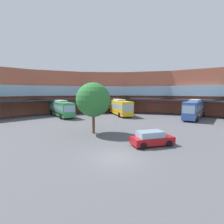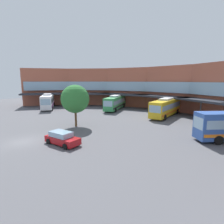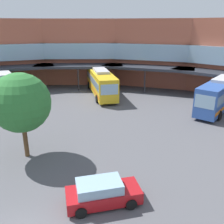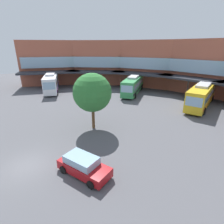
{
  "view_description": "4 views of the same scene",
  "coord_description": "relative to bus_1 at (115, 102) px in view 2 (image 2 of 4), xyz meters",
  "views": [
    {
      "loc": [
        1.1,
        -14.04,
        5.57
      ],
      "look_at": [
        -1.27,
        10.35,
        2.69
      ],
      "focal_mm": 27.47,
      "sensor_mm": 36.0,
      "label": 1
    },
    {
      "loc": [
        23.77,
        -2.58,
        7.5
      ],
      "look_at": [
        0.47,
        12.8,
        2.55
      ],
      "focal_mm": 28.74,
      "sensor_mm": 36.0,
      "label": 2
    },
    {
      "loc": [
        5.94,
        -8.25,
        10.16
      ],
      "look_at": [
        2.5,
        14.31,
        2.01
      ],
      "focal_mm": 39.68,
      "sensor_mm": 36.0,
      "label": 3
    },
    {
      "loc": [
        14.49,
        -0.8,
        9.68
      ],
      "look_at": [
        -1.75,
        9.89,
        2.36
      ],
      "focal_mm": 28.3,
      "sensor_mm": 36.0,
      "label": 4
    }
  ],
  "objects": [
    {
      "name": "bus_4",
      "position": [
        -11.63,
        -14.14,
        0.14
      ],
      "size": [
        12.0,
        6.29,
        3.98
      ],
      "rotation": [
        0.0,
        0.0,
        5.95
      ],
      "color": "white",
      "rests_on": "ground"
    },
    {
      "name": "plaza_tree",
      "position": [
        10.73,
        -15.28,
        2.65
      ],
      "size": [
        4.56,
        4.56,
        6.82
      ],
      "color": "brown",
      "rests_on": "ground"
    },
    {
      "name": "bus_3",
      "position": [
        13.1,
        3.97,
        0.06
      ],
      "size": [
        6.87,
        12.37,
        3.82
      ],
      "rotation": [
        0.0,
        0.0,
        5.08
      ],
      "color": "gold",
      "rests_on": "ground"
    },
    {
      "name": "station_building",
      "position": [
        14.3,
        1.97,
        3.64
      ],
      "size": [
        79.53,
        37.28,
        10.97
      ],
      "color": "#AD5942",
      "rests_on": "ground"
    },
    {
      "name": "bus_1",
      "position": [
        0.0,
        0.0,
        0.0
      ],
      "size": [
        9.31,
        10.81,
        3.7
      ],
      "rotation": [
        0.0,
        0.0,
        5.38
      ],
      "color": "#338C4C",
      "rests_on": "ground"
    },
    {
      "name": "parked_car",
      "position": [
        17.84,
        -19.92,
        -1.14
      ],
      "size": [
        4.75,
        3.34,
        1.53
      ],
      "rotation": [
        0.0,
        0.0,
        0.39
      ],
      "color": "#A51419",
      "rests_on": "ground"
    },
    {
      "name": "ground_plane",
      "position": [
        14.3,
        -23.61,
        -1.87
      ],
      "size": [
        123.24,
        123.24,
        0.0
      ],
      "primitive_type": "plane",
      "color": "#515156"
    }
  ]
}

